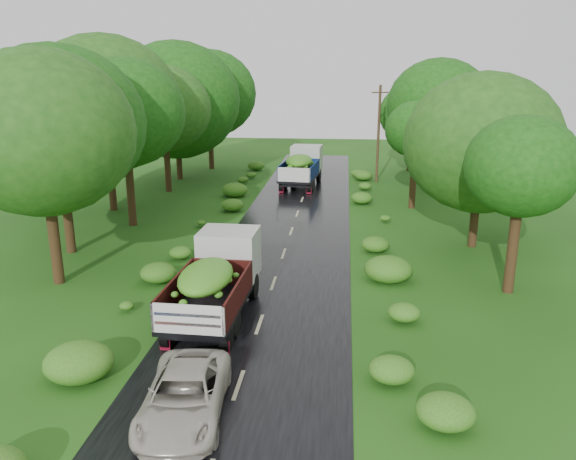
# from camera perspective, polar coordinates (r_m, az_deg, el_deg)

# --- Properties ---
(ground) EXTENTS (120.00, 120.00, 0.00)m
(ground) POSITION_cam_1_polar(r_m,az_deg,el_deg) (16.75, -5.04, -15.45)
(ground) COLOR #173F0D
(ground) RESTS_ON ground
(road) EXTENTS (6.50, 80.00, 0.02)m
(road) POSITION_cam_1_polar(r_m,az_deg,el_deg) (21.11, -2.52, -8.39)
(road) COLOR black
(road) RESTS_ON ground
(road_lines) EXTENTS (0.12, 69.60, 0.00)m
(road_lines) POSITION_cam_1_polar(r_m,az_deg,el_deg) (22.01, -2.15, -7.30)
(road_lines) COLOR #BFB78C
(road_lines) RESTS_ON road
(truck_near) EXTENTS (2.48, 6.50, 2.70)m
(truck_near) POSITION_cam_1_polar(r_m,az_deg,el_deg) (20.52, -7.24, -4.66)
(truck_near) COLOR black
(truck_near) RESTS_ON ground
(truck_far) EXTENTS (3.03, 7.01, 2.86)m
(truck_far) POSITION_cam_1_polar(r_m,az_deg,el_deg) (43.62, 1.47, 6.62)
(truck_far) COLOR black
(truck_far) RESTS_ON ground
(car) EXTENTS (2.42, 4.56, 1.22)m
(car) POSITION_cam_1_polar(r_m,az_deg,el_deg) (15.29, -10.47, -16.24)
(car) COLOR beige
(car) RESTS_ON road
(utility_pole) EXTENTS (1.31, 0.40, 7.59)m
(utility_pole) POSITION_cam_1_polar(r_m,az_deg,el_deg) (45.42, 9.18, 9.71)
(utility_pole) COLOR #382616
(utility_pole) RESTS_ON ground
(trees_left) EXTENTS (6.89, 32.68, 8.62)m
(trees_left) POSITION_cam_1_polar(r_m,az_deg,el_deg) (38.33, -14.53, 11.96)
(trees_left) COLOR black
(trees_left) RESTS_ON ground
(trees_right) EXTENTS (5.69, 31.80, 7.94)m
(trees_right) POSITION_cam_1_polar(r_m,az_deg,el_deg) (37.56, 15.65, 10.33)
(trees_right) COLOR black
(trees_right) RESTS_ON ground
(shrubs) EXTENTS (11.90, 44.00, 0.70)m
(shrubs) POSITION_cam_1_polar(r_m,az_deg,el_deg) (29.38, -0.03, -0.56)
(shrubs) COLOR #2D6818
(shrubs) RESTS_ON ground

